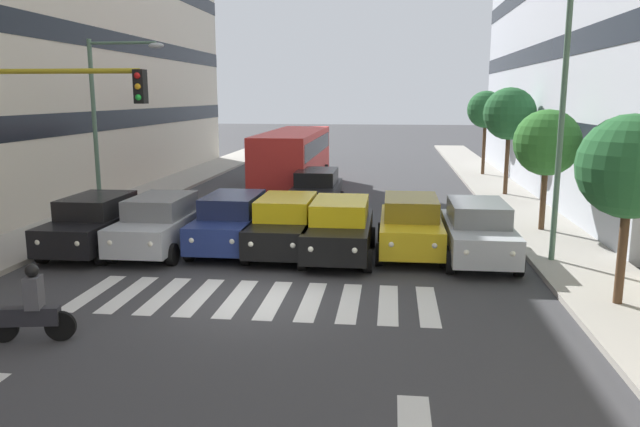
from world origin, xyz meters
TOP-DOWN VIEW (x-y plane):
  - ground_plane at (0.00, 0.00)m, footprint 180.00×180.00m
  - sidewalk_left at (-8.50, 0.00)m, footprint 2.70×90.00m
  - building_right_block_0 at (14.47, -17.57)m, footprint 9.29×27.90m
  - crosswalk_markings at (-0.00, 0.00)m, footprint 8.55×2.80m
  - car_0 at (-5.68, -4.15)m, footprint 2.02×4.44m
  - car_1 at (-3.77, -4.78)m, footprint 2.02×4.44m
  - car_2 at (-1.67, -4.03)m, footprint 2.02×4.44m
  - car_3 at (0.01, -4.37)m, footprint 2.02×4.44m
  - car_4 at (1.75, -4.62)m, footprint 2.02×4.44m
  - car_5 at (3.88, -4.09)m, footprint 2.02×4.44m
  - car_6 at (5.86, -3.89)m, footprint 2.02×4.44m
  - car_row2_0 at (-0.07, -11.35)m, footprint 2.02×4.44m
  - bus_behind_traffic at (1.75, -16.81)m, footprint 2.78×10.50m
  - motorcycle_with_rider at (3.75, 3.00)m, footprint 1.69×0.44m
  - traffic_light_gantry at (5.48, 0.03)m, footprint 4.41×0.36m
  - street_lamp_left at (-7.20, -3.93)m, footprint 3.38×0.28m
  - street_lamp_right at (7.26, -7.99)m, footprint 2.86×0.28m
  - street_tree_0 at (-8.29, -0.26)m, footprint 2.27×2.27m
  - street_tree_1 at (-8.41, -8.07)m, footprint 2.26×2.26m
  - street_tree_2 at (-8.56, -15.97)m, footprint 2.43×2.43m
  - street_tree_3 at (-8.57, -23.53)m, footprint 2.16×2.16m

SIDE VIEW (x-z plane):
  - ground_plane at x=0.00m, z-range 0.00..0.00m
  - crosswalk_markings at x=0.00m, z-range 0.00..0.01m
  - sidewalk_left at x=-8.50m, z-range 0.00..0.15m
  - motorcycle_with_rider at x=3.75m, z-range -0.14..1.43m
  - car_0 at x=-5.68m, z-range 0.03..1.75m
  - car_1 at x=-3.77m, z-range 0.03..1.75m
  - car_2 at x=-1.67m, z-range 0.03..1.75m
  - car_3 at x=0.01m, z-range 0.03..1.75m
  - car_4 at x=1.75m, z-range 0.03..1.75m
  - car_5 at x=3.88m, z-range 0.03..1.75m
  - car_6 at x=5.86m, z-range 0.03..1.75m
  - car_row2_0 at x=-0.07m, z-range 0.03..1.75m
  - bus_behind_traffic at x=1.75m, z-range 0.36..3.36m
  - street_tree_1 at x=-8.41m, z-range 1.08..5.24m
  - street_tree_0 at x=-8.29m, z-range 1.11..5.34m
  - traffic_light_gantry at x=5.48m, z-range 0.96..6.46m
  - street_tree_2 at x=-8.56m, z-range 1.41..6.40m
  - street_tree_3 at x=-8.57m, z-range 1.49..6.38m
  - street_lamp_right at x=7.26m, z-range 0.92..7.52m
  - street_lamp_left at x=-7.20m, z-range 1.02..8.63m
  - building_right_block_0 at x=14.47m, z-range 0.00..18.14m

